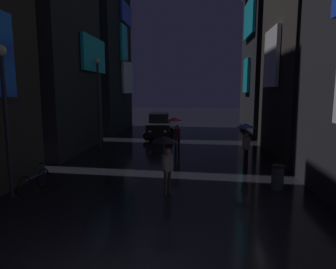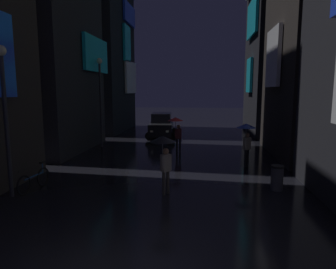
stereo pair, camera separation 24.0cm
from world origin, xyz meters
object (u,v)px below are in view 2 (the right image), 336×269
streetlamp_left_far (100,92)px  trash_bin (277,178)px  pedestrian_far_right_red (176,125)px  bicycle_parked_at_storefront (34,180)px  car_distant (162,126)px  streetlamp_left_near (5,103)px  pedestrian_foreground_left_blue (246,133)px  pedestrian_near_crossing_black (164,149)px

streetlamp_left_far → trash_bin: bearing=-39.3°
pedestrian_far_right_red → bicycle_parked_at_storefront: 8.71m
car_distant → streetlamp_left_near: 14.29m
pedestrian_foreground_left_blue → bicycle_parked_at_storefront: bearing=-152.2°
pedestrian_foreground_left_blue → car_distant: pedestrian_foreground_left_blue is taller
pedestrian_far_right_red → bicycle_parked_at_storefront: (-4.62, -7.27, -1.28)m
streetlamp_left_near → car_distant: bearing=76.2°
pedestrian_near_crossing_black → trash_bin: pedestrian_near_crossing_black is taller
streetlamp_left_near → pedestrian_far_right_red: bearing=58.0°
pedestrian_near_crossing_black → pedestrian_far_right_red: (-0.20, 7.28, 0.00)m
pedestrian_near_crossing_black → pedestrian_foreground_left_blue: bearing=52.0°
pedestrian_near_crossing_black → streetlamp_left_far: 10.29m
pedestrian_near_crossing_black → streetlamp_left_far: bearing=121.1°
trash_bin → pedestrian_foreground_left_blue: bearing=101.9°
streetlamp_left_near → streetlamp_left_far: bearing=90.0°
pedestrian_near_crossing_black → pedestrian_far_right_red: 7.28m
pedestrian_near_crossing_black → car_distant: size_ratio=0.50×
streetlamp_left_far → streetlamp_left_near: bearing=-90.0°
car_distant → streetlamp_left_near: (-3.35, -13.70, 2.30)m
pedestrian_far_right_red → streetlamp_left_near: bearing=-122.0°
pedestrian_near_crossing_black → streetlamp_left_far: size_ratio=0.37×
streetlamp_left_far → streetlamp_left_near: streetlamp_left_far is taller
streetlamp_left_near → trash_bin: streetlamp_left_near is taller
bicycle_parked_at_storefront → trash_bin: bearing=6.8°
pedestrian_near_crossing_black → pedestrian_far_right_red: bearing=91.6°
car_distant → streetlamp_left_near: size_ratio=0.83×
pedestrian_near_crossing_black → streetlamp_left_far: (-5.22, 8.67, 1.87)m
pedestrian_far_right_red → car_distant: 5.96m
pedestrian_near_crossing_black → trash_bin: 4.38m
pedestrian_far_right_red → bicycle_parked_at_storefront: pedestrian_far_right_red is taller
bicycle_parked_at_storefront → trash_bin: (8.90, 1.06, 0.08)m
bicycle_parked_at_storefront → trash_bin: 8.96m
streetlamp_left_far → streetlamp_left_near: 9.42m
streetlamp_left_far → trash_bin: streetlamp_left_far is taller
pedestrian_foreground_left_blue → bicycle_parked_at_storefront: (-8.21, -4.32, -1.28)m
streetlamp_left_far → car_distant: bearing=52.0°
pedestrian_near_crossing_black → trash_bin: bearing=14.6°
pedestrian_near_crossing_black → bicycle_parked_at_storefront: size_ratio=1.17×
bicycle_parked_at_storefront → streetlamp_left_far: bearing=92.7°
pedestrian_far_right_red → car_distant: bearing=106.4°
pedestrian_near_crossing_black → bicycle_parked_at_storefront: (-4.82, 0.00, -1.28)m
trash_bin → pedestrian_far_right_red: bearing=124.5°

